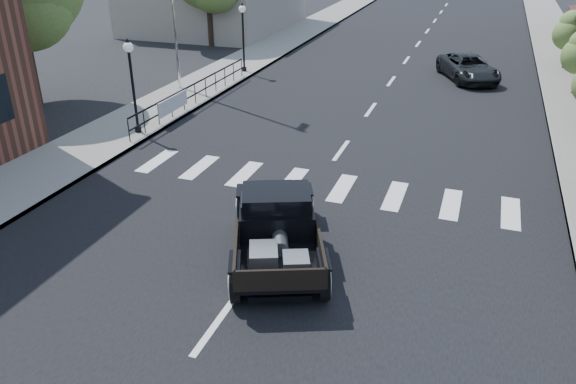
% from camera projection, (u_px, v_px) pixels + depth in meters
% --- Properties ---
extents(ground, '(120.00, 120.00, 0.00)m').
position_uv_depth(ground, '(270.00, 250.00, 13.78)').
color(ground, black).
rests_on(ground, ground).
extents(road, '(14.00, 80.00, 0.02)m').
position_uv_depth(road, '(384.00, 92.00, 26.51)').
color(road, black).
rests_on(road, ground).
extents(road_markings, '(12.00, 60.00, 0.06)m').
position_uv_depth(road_markings, '(360.00, 125.00, 22.27)').
color(road_markings, silver).
rests_on(road_markings, ground).
extents(sidewalk_left, '(3.00, 80.00, 0.15)m').
position_uv_depth(sidewalk_left, '(221.00, 75.00, 29.02)').
color(sidewalk_left, gray).
rests_on(sidewalk_left, ground).
extents(railing, '(0.08, 10.00, 1.00)m').
position_uv_depth(railing, '(195.00, 92.00, 24.17)').
color(railing, black).
rests_on(railing, sidewalk_left).
extents(banner, '(0.04, 2.20, 0.60)m').
position_uv_depth(banner, '(174.00, 110.00, 22.53)').
color(banner, silver).
rests_on(banner, sidewalk_left).
extents(lamp_post_b, '(0.36, 0.36, 3.45)m').
position_uv_depth(lamp_post_b, '(133.00, 87.00, 20.33)').
color(lamp_post_b, black).
rests_on(lamp_post_b, sidewalk_left).
extents(lamp_post_c, '(0.36, 0.36, 3.45)m').
position_uv_depth(lamp_post_c, '(243.00, 38.00, 28.81)').
color(lamp_post_c, black).
rests_on(lamp_post_c, sidewalk_left).
extents(big_tree_near, '(5.57, 5.57, 8.19)m').
position_uv_depth(big_tree_near, '(20.00, 7.00, 22.97)').
color(big_tree_near, '#516F2F').
rests_on(big_tree_near, ground).
extents(small_tree_e, '(1.73, 1.73, 2.89)m').
position_uv_depth(small_tree_e, '(568.00, 41.00, 29.57)').
color(small_tree_e, '#556F33').
rests_on(small_tree_e, sidewalk_right).
extents(hotrod_pickup, '(3.95, 5.37, 1.69)m').
position_uv_depth(hotrod_pickup, '(277.00, 226.00, 13.18)').
color(hotrod_pickup, black).
rests_on(hotrod_pickup, ground).
extents(second_car, '(3.71, 4.92, 1.24)m').
position_uv_depth(second_car, '(468.00, 68.00, 28.22)').
color(second_car, black).
rests_on(second_car, ground).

